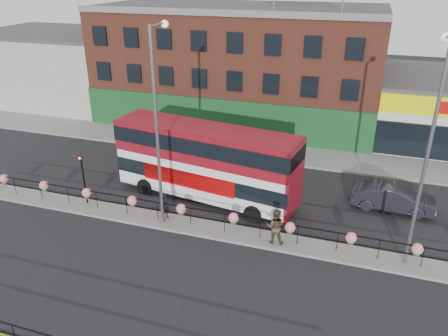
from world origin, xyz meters
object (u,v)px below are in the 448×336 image
(double_decker_bus, at_px, (206,156))
(lamp_column_east, at_px, (430,140))
(car, at_px, (393,197))
(lamp_column_west, at_px, (158,113))
(pedestrian_a, at_px, (165,206))
(pedestrian_b, at_px, (275,226))

(double_decker_bus, relative_size, lamp_column_east, 1.11)
(car, distance_m, lamp_column_east, 7.79)
(lamp_column_west, xyz_separation_m, lamp_column_east, (12.89, 0.28, -0.06))
(car, xyz_separation_m, pedestrian_a, (-12.40, -5.44, 0.17))
(car, bearing_deg, double_decker_bus, 102.00)
(double_decker_bus, height_order, pedestrian_b, double_decker_bus)
(car, height_order, lamp_column_east, lamp_column_east)
(pedestrian_b, relative_size, lamp_column_west, 0.18)
(double_decker_bus, height_order, pedestrian_a, double_decker_bus)
(pedestrian_a, xyz_separation_m, pedestrian_b, (6.47, -0.44, 0.17))
(pedestrian_b, bearing_deg, double_decker_bus, -42.15)
(pedestrian_b, height_order, lamp_column_east, lamp_column_east)
(pedestrian_a, height_order, lamp_column_east, lamp_column_east)
(car, bearing_deg, pedestrian_b, 135.75)
(car, distance_m, lamp_column_west, 14.75)
(double_decker_bus, relative_size, lamp_column_west, 1.10)
(lamp_column_west, distance_m, lamp_column_east, 12.89)
(double_decker_bus, bearing_deg, lamp_column_west, -110.73)
(lamp_column_west, height_order, lamp_column_east, lamp_column_west)
(car, relative_size, pedestrian_a, 2.99)
(car, height_order, pedestrian_a, pedestrian_a)
(pedestrian_a, bearing_deg, double_decker_bus, 0.66)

